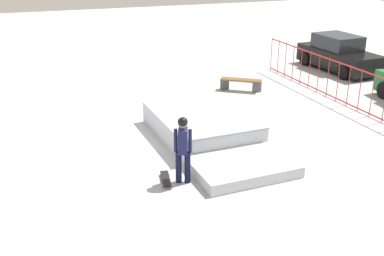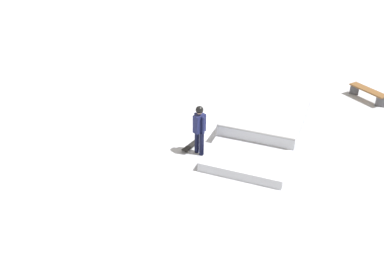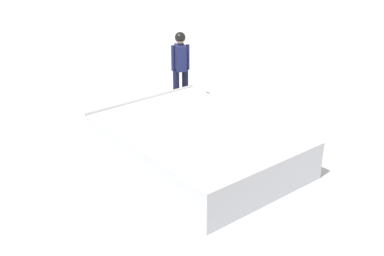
% 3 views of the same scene
% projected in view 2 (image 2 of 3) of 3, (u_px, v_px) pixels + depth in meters
% --- Properties ---
extents(ground_plane, '(60.00, 60.00, 0.00)m').
position_uv_depth(ground_plane, '(243.00, 122.00, 16.17)').
color(ground_plane, '#B2B7C1').
extents(skate_ramp, '(5.53, 2.88, 0.74)m').
position_uv_depth(skate_ramp, '(264.00, 124.00, 15.36)').
color(skate_ramp, silver).
rests_on(skate_ramp, ground).
extents(skater, '(0.44, 0.41, 1.73)m').
position_uv_depth(skater, '(199.00, 127.00, 13.80)').
color(skater, black).
rests_on(skater, ground).
extents(skateboard, '(0.82, 0.37, 0.09)m').
position_uv_depth(skateboard, '(191.00, 146.00, 14.56)').
color(skateboard, black).
rests_on(skateboard, ground).
extents(park_bench, '(1.24, 1.54, 0.48)m').
position_uv_depth(park_bench, '(368.00, 92.00, 17.59)').
color(park_bench, brown).
rests_on(park_bench, ground).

